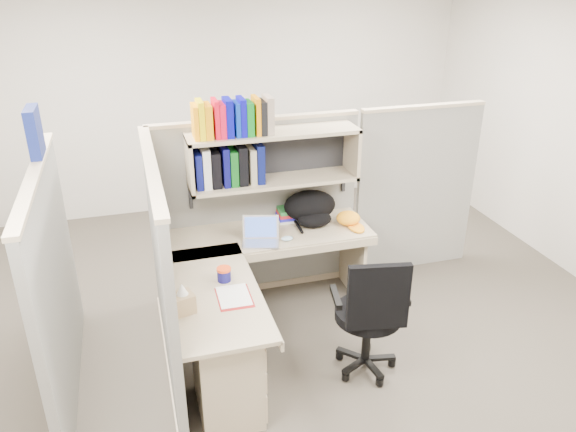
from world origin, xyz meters
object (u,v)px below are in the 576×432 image
object	(u,v)px
desk	(242,329)
task_chair	(368,333)
backpack	(312,208)
snack_canister	(224,274)
laptop	(260,232)

from	to	relation	value
desk	task_chair	world-z (taller)	task_chair
desk	task_chair	bearing A→B (deg)	-12.49
backpack	snack_canister	bearing A→B (deg)	-122.37
task_chair	laptop	bearing A→B (deg)	123.54
desk	backpack	xyz separation A→B (m)	(0.83, 0.94, 0.43)
desk	task_chair	xyz separation A→B (m)	(0.89, -0.20, -0.08)
desk	backpack	distance (m)	1.33
laptop	task_chair	distance (m)	1.15
desk	snack_canister	distance (m)	0.40
task_chair	snack_canister	bearing A→B (deg)	157.48
desk	snack_canister	world-z (taller)	snack_canister
backpack	task_chair	distance (m)	1.25
laptop	backpack	world-z (taller)	backpack
backpack	snack_canister	distance (m)	1.17
laptop	task_chair	bearing A→B (deg)	-41.30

